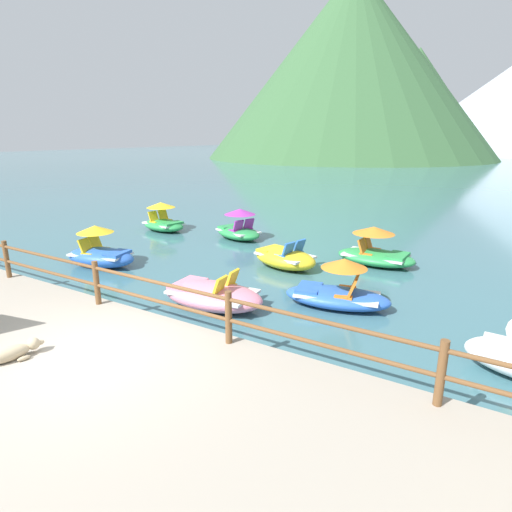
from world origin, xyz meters
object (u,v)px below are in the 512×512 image
Objects in this scene: pedal_boat_2 at (163,221)px; pedal_boat_5 at (212,295)px; pedal_boat_6 at (100,253)px; pedal_boat_0 at (338,292)px; dog_resting at (13,352)px; pedal_boat_7 at (239,229)px; pedal_boat_4 at (285,258)px; pedal_boat_3 at (376,252)px.

pedal_boat_2 reaches higher than pedal_boat_5.
pedal_boat_2 is 5.14m from pedal_boat_6.
pedal_boat_6 is (1.91, -4.77, 0.02)m from pedal_boat_2.
pedal_boat_0 is 1.07× the size of pedal_boat_6.
dog_resting is 0.40× the size of pedal_boat_0.
pedal_boat_6 is at bearing -107.15° from pedal_boat_7.
pedal_boat_6 is (-4.87, -2.82, 0.11)m from pedal_boat_4.
pedal_boat_4 is 4.05m from pedal_boat_7.
dog_resting is at bearing -120.19° from pedal_boat_0.
dog_resting is at bearing -101.11° from pedal_boat_5.
pedal_boat_6 reaches higher than pedal_boat_0.
dog_resting is 4.27m from pedal_boat_5.
pedal_boat_7 reaches higher than pedal_boat_5.
pedal_boat_5 is 1.07× the size of pedal_boat_6.
pedal_boat_4 is (0.83, 7.80, -0.21)m from dog_resting.
pedal_boat_6 reaches higher than dog_resting.
dog_resting is 0.45× the size of pedal_boat_4.
pedal_boat_0 is at bearing -40.12° from pedal_boat_4.
dog_resting is 6.60m from pedal_boat_0.
pedal_boat_0 is at bearing -23.60° from pedal_boat_2.
pedal_boat_5 is (-0.01, -3.61, -0.01)m from pedal_boat_4.
pedal_boat_3 is at bearing 37.89° from pedal_boat_4.
pedal_boat_0 reaches higher than pedal_boat_7.
dog_resting is at bearing -58.60° from pedal_boat_2.
pedal_boat_3 is 1.00× the size of pedal_boat_6.
pedal_boat_3 is 1.03× the size of pedal_boat_4.
dog_resting is at bearing -96.07° from pedal_boat_4.
pedal_boat_4 is (-2.49, 2.10, -0.06)m from pedal_boat_0.
pedal_boat_6 reaches higher than pedal_boat_5.
pedal_boat_0 is 1.07× the size of pedal_boat_3.
pedal_boat_0 and pedal_boat_2 have the same top height.
pedal_boat_4 is (6.78, -1.95, -0.09)m from pedal_boat_2.
pedal_boat_4 is 0.90× the size of pedal_boat_5.
pedal_boat_0 is 1.14× the size of pedal_boat_2.
pedal_boat_3 is 8.47m from pedal_boat_6.
pedal_boat_6 is at bearing 129.08° from dog_resting.
pedal_boat_0 reaches higher than pedal_boat_5.
dog_resting is 10.04m from pedal_boat_3.
dog_resting is at bearing -107.90° from pedal_boat_3.
pedal_boat_5 is 1.09× the size of pedal_boat_7.
pedal_boat_6 reaches higher than pedal_boat_4.
pedal_boat_0 is at bearing 31.33° from pedal_boat_5.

